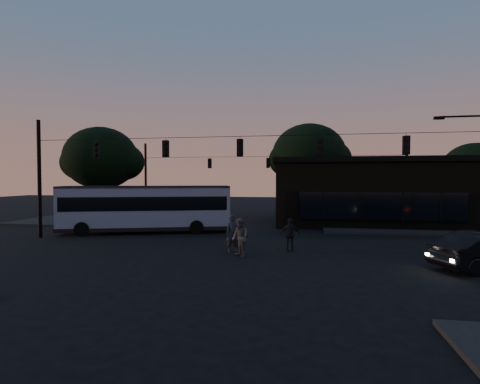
% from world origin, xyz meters
% --- Properties ---
extents(ground, '(120.00, 120.00, 0.00)m').
position_xyz_m(ground, '(0.00, 0.00, 0.00)').
color(ground, black).
rests_on(ground, ground).
extents(sidewalk_far_right, '(14.00, 10.00, 0.15)m').
position_xyz_m(sidewalk_far_right, '(12.00, 14.00, 0.07)').
color(sidewalk_far_right, black).
rests_on(sidewalk_far_right, ground).
extents(sidewalk_far_left, '(14.00, 10.00, 0.15)m').
position_xyz_m(sidewalk_far_left, '(-14.00, 14.00, 0.07)').
color(sidewalk_far_left, black).
rests_on(sidewalk_far_left, ground).
extents(building, '(15.40, 10.41, 5.40)m').
position_xyz_m(building, '(9.00, 15.97, 2.71)').
color(building, black).
rests_on(building, ground).
extents(tree_behind, '(7.60, 7.60, 9.43)m').
position_xyz_m(tree_behind, '(4.00, 22.00, 6.19)').
color(tree_behind, black).
rests_on(tree_behind, ground).
extents(tree_right, '(5.20, 5.20, 6.86)m').
position_xyz_m(tree_right, '(18.00, 18.00, 4.63)').
color(tree_right, black).
rests_on(tree_right, ground).
extents(tree_left, '(6.40, 6.40, 8.30)m').
position_xyz_m(tree_left, '(-14.00, 13.00, 5.57)').
color(tree_left, black).
rests_on(tree_left, ground).
extents(signal_rig_near, '(26.24, 0.30, 7.50)m').
position_xyz_m(signal_rig_near, '(0.00, 4.00, 4.45)').
color(signal_rig_near, black).
rests_on(signal_rig_near, ground).
extents(signal_rig_far, '(26.24, 0.30, 7.50)m').
position_xyz_m(signal_rig_far, '(0.00, 20.00, 4.20)').
color(signal_rig_far, black).
rests_on(signal_rig_far, ground).
extents(bus, '(11.86, 6.06, 3.27)m').
position_xyz_m(bus, '(-7.26, 7.39, 1.83)').
color(bus, gray).
rests_on(bus, ground).
extents(pedestrian_a, '(0.82, 0.70, 1.92)m').
position_xyz_m(pedestrian_a, '(0.07, 1.47, 0.96)').
color(pedestrian_a, black).
rests_on(pedestrian_a, ground).
extents(pedestrian_b, '(1.11, 1.14, 1.85)m').
position_xyz_m(pedestrian_b, '(0.62, 0.46, 0.93)').
color(pedestrian_b, '#534B4B').
rests_on(pedestrian_b, ground).
extents(pedestrian_c, '(1.03, 0.47, 1.72)m').
position_xyz_m(pedestrian_c, '(2.96, 2.26, 0.86)').
color(pedestrian_c, black).
rests_on(pedestrian_c, ground).
extents(pedestrian_d, '(1.08, 0.74, 1.54)m').
position_xyz_m(pedestrian_d, '(0.09, 3.16, 0.77)').
color(pedestrian_d, black).
rests_on(pedestrian_d, ground).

